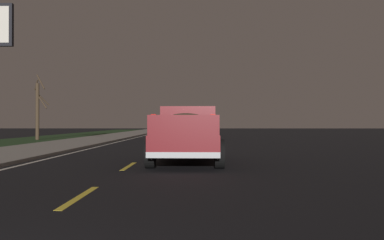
{
  "coord_description": "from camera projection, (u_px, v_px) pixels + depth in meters",
  "views": [
    {
      "loc": [
        -2.61,
        -2.1,
        1.32
      ],
      "look_at": [
        11.69,
        -1.9,
        1.41
      ],
      "focal_mm": 40.79,
      "sensor_mm": 36.0,
      "label": 1
    }
  ],
  "objects": [
    {
      "name": "grass_verge",
      "position": [
        11.0,
        142.0,
        29.78
      ],
      "size": [
        108.0,
        6.0,
        0.01
      ],
      "primitive_type": "cube",
      "color": "#1E3819",
      "rests_on": "ground"
    },
    {
      "name": "sidewalk_shoulder",
      "position": [
        84.0,
        141.0,
        29.71
      ],
      "size": [
        108.0,
        4.0,
        0.12
      ],
      "primitive_type": "cube",
      "color": "gray",
      "rests_on": "ground"
    },
    {
      "name": "sedan_silver",
      "position": [
        194.0,
        128.0,
        42.42
      ],
      "size": [
        4.41,
        2.04,
        1.54
      ],
      "color": "#B2B5BA",
      "rests_on": "ground"
    },
    {
      "name": "bare_tree_far",
      "position": [
        38.0,
        109.0,
        33.84
      ],
      "size": [
        1.46,
        1.33,
        5.08
      ],
      "color": "#423323",
      "rests_on": "ground"
    },
    {
      "name": "lane_markings",
      "position": [
        134.0,
        141.0,
        31.36
      ],
      "size": [
        108.0,
        3.54,
        0.01
      ],
      "color": "yellow",
      "rests_on": "ground"
    },
    {
      "name": "ground",
      "position": [
        167.0,
        142.0,
        29.63
      ],
      "size": [
        144.0,
        144.0,
        0.0
      ],
      "primitive_type": "plane",
      "color": "black"
    },
    {
      "name": "sedan_black",
      "position": [
        192.0,
        130.0,
        30.9
      ],
      "size": [
        4.42,
        2.05,
        1.54
      ],
      "color": "black",
      "rests_on": "ground"
    },
    {
      "name": "pickup_truck",
      "position": [
        188.0,
        133.0,
        14.41
      ],
      "size": [
        5.46,
        2.35,
        1.87
      ],
      "color": "maroon",
      "rests_on": "ground"
    }
  ]
}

